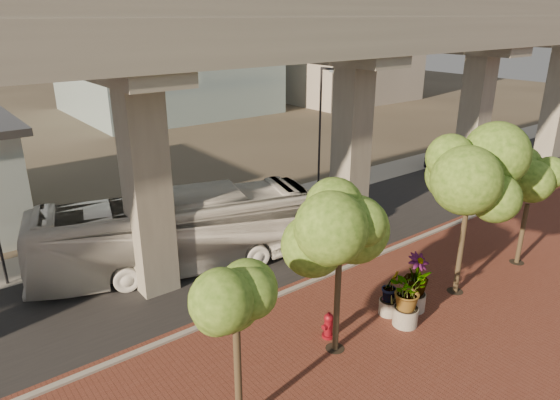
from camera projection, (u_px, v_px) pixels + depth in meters
ground at (289, 266)px, 24.34m from camera, size 160.00×160.00×0.00m
brick_plaza at (423, 346)px, 18.40m from camera, size 70.00×13.00×0.06m
asphalt_road at (264, 251)px, 25.82m from camera, size 90.00×8.00×0.04m
curb_strip at (316, 280)px, 22.83m from camera, size 70.00×0.25×0.16m
far_sidewalk at (211, 218)px, 29.90m from camera, size 90.00×3.00×0.06m
transit_viaduct at (263, 111)px, 23.28m from camera, size 72.00×5.60×12.40m
midrise_block at (342, 10)px, 68.59m from camera, size 18.00×16.00×24.00m
transit_bus at (177, 233)px, 23.47m from camera, size 13.68×6.64×3.72m
parked_car at (444, 157)px, 39.99m from camera, size 4.88×2.82×1.52m
fire_hydrant at (329, 325)px, 18.70m from camera, size 0.53×0.48×1.07m
planter_front at (408, 292)px, 19.13m from camera, size 2.16×2.16×2.37m
planter_right at (416, 277)px, 20.11m from camera, size 2.33×2.33×2.49m
planter_left at (390, 288)px, 19.92m from camera, size 1.79×1.79×1.96m
street_tree_far_west at (235, 300)px, 13.42m from camera, size 3.21×3.21×5.71m
street_tree_near_west at (340, 230)px, 16.56m from camera, size 3.82×3.82×6.47m
street_tree_near_east at (471, 181)px, 20.17m from camera, size 4.25×4.25×7.09m
street_tree_far_east at (531, 184)px, 23.11m from camera, size 3.53×3.53×5.70m
streetlamp_east at (321, 123)px, 32.43m from camera, size 0.42×1.21×8.38m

